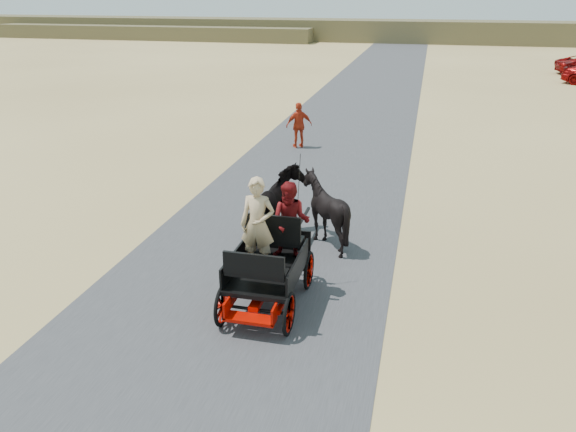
% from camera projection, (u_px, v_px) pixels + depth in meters
% --- Properties ---
extents(ground, '(140.00, 140.00, 0.00)m').
position_uv_depth(ground, '(205.00, 342.00, 9.69)').
color(ground, tan).
extents(road, '(6.00, 140.00, 0.01)m').
position_uv_depth(road, '(205.00, 342.00, 9.69)').
color(road, '#38383A').
rests_on(road, ground).
extents(ridge_far, '(140.00, 6.00, 2.40)m').
position_uv_depth(ridge_far, '(403.00, 31.00, 65.07)').
color(ridge_far, brown).
rests_on(ridge_far, ground).
extents(ridge_near, '(40.00, 4.00, 1.60)m').
position_uv_depth(ridge_near, '(150.00, 33.00, 68.24)').
color(ridge_near, brown).
rests_on(ridge_near, ground).
extents(carriage, '(1.30, 2.40, 0.72)m').
position_uv_depth(carriage, '(268.00, 287.00, 10.77)').
color(carriage, black).
rests_on(carriage, ground).
extents(horse_left, '(0.91, 2.01, 1.70)m').
position_uv_depth(horse_left, '(280.00, 206.00, 13.41)').
color(horse_left, black).
rests_on(horse_left, ground).
extents(horse_right, '(1.37, 1.54, 1.70)m').
position_uv_depth(horse_right, '(325.00, 210.00, 13.17)').
color(horse_right, black).
rests_on(horse_right, ground).
extents(driver_man, '(0.66, 0.43, 1.80)m').
position_uv_depth(driver_man, '(258.00, 224.00, 10.39)').
color(driver_man, tan).
rests_on(driver_man, carriage).
extents(passenger_woman, '(0.77, 0.60, 1.58)m').
position_uv_depth(passenger_woman, '(291.00, 221.00, 10.81)').
color(passenger_woman, '#660C0F').
rests_on(passenger_woman, carriage).
extents(pedestrian, '(1.09, 0.85, 1.73)m').
position_uv_depth(pedestrian, '(299.00, 125.00, 21.37)').
color(pedestrian, '#B22D14').
rests_on(pedestrian, ground).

